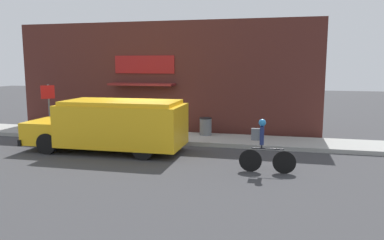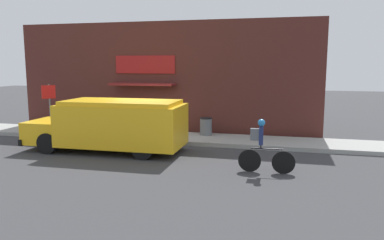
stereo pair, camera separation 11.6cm
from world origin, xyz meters
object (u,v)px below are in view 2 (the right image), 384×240
at_px(school_bus, 112,125).
at_px(trash_bin, 206,126).
at_px(cyclist, 263,147).
at_px(stop_sign_post, 49,100).

bearing_deg(school_bus, trash_bin, 46.80).
bearing_deg(cyclist, trash_bin, 119.63).
relative_size(cyclist, trash_bin, 2.22).
relative_size(school_bus, trash_bin, 7.86).
relative_size(cyclist, stop_sign_post, 0.77).
distance_m(cyclist, stop_sign_post, 10.40).
height_order(school_bus, stop_sign_post, stop_sign_post).
xyz_separation_m(cyclist, stop_sign_post, (-9.76, 3.48, 0.86)).
height_order(school_bus, cyclist, school_bus).
bearing_deg(cyclist, school_bus, 164.56).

